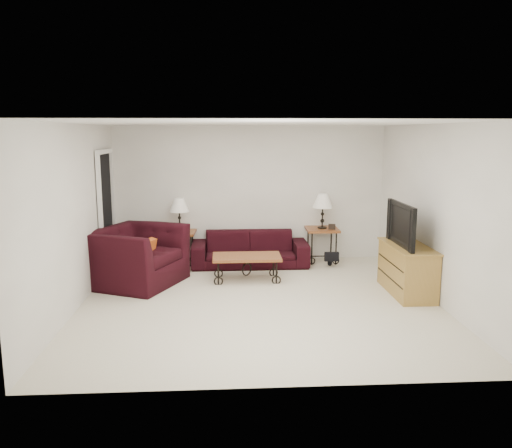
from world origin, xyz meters
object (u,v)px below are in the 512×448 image
(lamp_left, at_px, (179,215))
(backpack, at_px, (330,252))
(side_table_left, at_px, (180,248))
(television, at_px, (408,224))
(side_table_right, at_px, (322,245))
(lamp_right, at_px, (322,211))
(armchair, at_px, (137,256))
(sofa, at_px, (250,249))
(tv_stand, at_px, (407,269))
(coffee_table, at_px, (247,268))

(lamp_left, height_order, backpack, lamp_left)
(side_table_left, distance_m, television, 4.08)
(side_table_right, distance_m, television, 2.27)
(side_table_right, height_order, lamp_right, lamp_right)
(armchair, bearing_deg, side_table_left, -1.35)
(armchair, bearing_deg, television, -75.96)
(sofa, bearing_deg, television, -38.28)
(armchair, bearing_deg, side_table_right, -44.96)
(side_table_right, bearing_deg, armchair, -159.30)
(tv_stand, relative_size, television, 1.12)
(lamp_right, bearing_deg, sofa, -172.39)
(coffee_table, distance_m, backpack, 1.74)
(side_table_right, bearing_deg, tv_stand, -64.87)
(armchair, distance_m, tv_stand, 4.17)
(armchair, bearing_deg, tv_stand, -75.91)
(lamp_left, distance_m, backpack, 2.80)
(lamp_right, xyz_separation_m, armchair, (-3.19, -1.21, -0.51))
(side_table_left, xyz_separation_m, tv_stand, (3.52, -1.95, 0.06))
(side_table_right, xyz_separation_m, backpack, (0.09, -0.31, -0.07))
(lamp_left, relative_size, coffee_table, 0.55)
(side_table_right, distance_m, lamp_left, 2.68)
(lamp_left, height_order, lamp_right, lamp_right)
(lamp_right, bearing_deg, tv_stand, -64.87)
(backpack, bearing_deg, tv_stand, -69.68)
(lamp_left, relative_size, backpack, 1.20)
(side_table_left, bearing_deg, side_table_right, 0.00)
(side_table_right, xyz_separation_m, coffee_table, (-1.44, -1.12, -0.11))
(lamp_right, bearing_deg, armchair, -159.30)
(lamp_right, bearing_deg, side_table_right, 0.00)
(side_table_left, xyz_separation_m, backpack, (2.71, -0.31, -0.05))
(side_table_right, height_order, tv_stand, tv_stand)
(television, bearing_deg, lamp_left, -119.06)
(sofa, relative_size, coffee_table, 1.90)
(side_table_left, height_order, tv_stand, tv_stand)
(side_table_left, distance_m, backpack, 2.72)
(lamp_right, xyz_separation_m, coffee_table, (-1.44, -1.12, -0.75))
(television, bearing_deg, side_table_left, -119.06)
(side_table_right, distance_m, lamp_right, 0.64)
(coffee_table, bearing_deg, lamp_left, 136.25)
(tv_stand, bearing_deg, sofa, 141.97)
(sofa, bearing_deg, backpack, -5.33)
(side_table_left, bearing_deg, lamp_right, 0.00)
(television, bearing_deg, coffee_table, -109.55)
(coffee_table, bearing_deg, side_table_left, 136.25)
(lamp_left, distance_m, television, 4.01)
(coffee_table, bearing_deg, backpack, 27.58)
(armchair, relative_size, television, 1.26)
(side_table_left, relative_size, coffee_table, 0.55)
(side_table_left, relative_size, armchair, 0.44)
(lamp_right, height_order, tv_stand, lamp_right)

